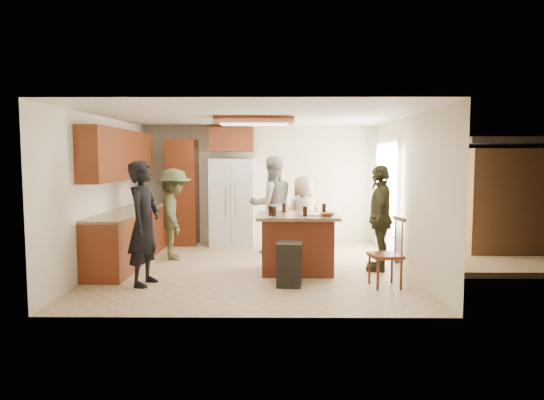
{
  "coord_description": "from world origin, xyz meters",
  "views": [
    {
      "loc": [
        0.35,
        -7.92,
        1.84
      ],
      "look_at": [
        0.29,
        -0.17,
        1.15
      ],
      "focal_mm": 32.0,
      "sensor_mm": 36.0,
      "label": 1
    }
  ],
  "objects_px": {
    "person_front_left": "(144,223)",
    "person_behind_right": "(304,215)",
    "kitchen_island": "(297,243)",
    "refrigerator": "(232,202)",
    "person_side_right": "(380,218)",
    "person_counter": "(174,214)",
    "trash_bin": "(289,264)",
    "person_behind_left": "(272,205)",
    "spindle_chair": "(387,255)"
  },
  "relations": [
    {
      "from": "person_behind_right",
      "to": "spindle_chair",
      "type": "bearing_deg",
      "value": 90.28
    },
    {
      "from": "person_counter",
      "to": "refrigerator",
      "type": "xyz_separation_m",
      "value": [
        0.92,
        1.44,
        0.08
      ]
    },
    {
      "from": "person_side_right",
      "to": "kitchen_island",
      "type": "distance_m",
      "value": 1.41
    },
    {
      "from": "person_front_left",
      "to": "person_behind_right",
      "type": "relative_size",
      "value": 1.2
    },
    {
      "from": "person_front_left",
      "to": "person_behind_right",
      "type": "distance_m",
      "value": 3.32
    },
    {
      "from": "person_behind_right",
      "to": "person_counter",
      "type": "distance_m",
      "value": 2.42
    },
    {
      "from": "person_front_left",
      "to": "refrigerator",
      "type": "xyz_separation_m",
      "value": [
        0.98,
        3.2,
        0.01
      ]
    },
    {
      "from": "trash_bin",
      "to": "spindle_chair",
      "type": "distance_m",
      "value": 1.39
    },
    {
      "from": "person_front_left",
      "to": "trash_bin",
      "type": "distance_m",
      "value": 2.16
    },
    {
      "from": "person_front_left",
      "to": "spindle_chair",
      "type": "distance_m",
      "value": 3.49
    },
    {
      "from": "person_behind_right",
      "to": "spindle_chair",
      "type": "relative_size",
      "value": 1.5
    },
    {
      "from": "person_counter",
      "to": "person_side_right",
      "type": "bearing_deg",
      "value": -116.14
    },
    {
      "from": "person_side_right",
      "to": "person_behind_left",
      "type": "bearing_deg",
      "value": -114.76
    },
    {
      "from": "person_front_left",
      "to": "kitchen_island",
      "type": "distance_m",
      "value": 2.4
    },
    {
      "from": "person_front_left",
      "to": "refrigerator",
      "type": "distance_m",
      "value": 3.34
    },
    {
      "from": "person_front_left",
      "to": "person_side_right",
      "type": "xyz_separation_m",
      "value": [
        3.57,
        0.94,
        -0.04
      ]
    },
    {
      "from": "person_behind_left",
      "to": "person_counter",
      "type": "height_order",
      "value": "person_behind_left"
    },
    {
      "from": "person_side_right",
      "to": "kitchen_island",
      "type": "xyz_separation_m",
      "value": [
        -1.35,
        -0.14,
        -0.38
      ]
    },
    {
      "from": "person_behind_left",
      "to": "person_counter",
      "type": "xyz_separation_m",
      "value": [
        -1.76,
        -0.59,
        -0.11
      ]
    },
    {
      "from": "person_front_left",
      "to": "spindle_chair",
      "type": "bearing_deg",
      "value": -81.37
    },
    {
      "from": "person_side_right",
      "to": "person_counter",
      "type": "height_order",
      "value": "person_side_right"
    },
    {
      "from": "person_behind_right",
      "to": "kitchen_island",
      "type": "relative_size",
      "value": 1.17
    },
    {
      "from": "trash_bin",
      "to": "kitchen_island",
      "type": "bearing_deg",
      "value": 80.42
    },
    {
      "from": "person_counter",
      "to": "refrigerator",
      "type": "height_order",
      "value": "refrigerator"
    },
    {
      "from": "person_side_right",
      "to": "refrigerator",
      "type": "distance_m",
      "value": 3.44
    },
    {
      "from": "person_behind_left",
      "to": "spindle_chair",
      "type": "bearing_deg",
      "value": 104.68
    },
    {
      "from": "person_side_right",
      "to": "person_counter",
      "type": "relative_size",
      "value": 1.05
    },
    {
      "from": "person_front_left",
      "to": "kitchen_island",
      "type": "relative_size",
      "value": 1.4
    },
    {
      "from": "person_behind_left",
      "to": "kitchen_island",
      "type": "relative_size",
      "value": 1.45
    },
    {
      "from": "person_behind_right",
      "to": "refrigerator",
      "type": "xyz_separation_m",
      "value": [
        -1.44,
        0.92,
        0.15
      ]
    },
    {
      "from": "person_behind_right",
      "to": "spindle_chair",
      "type": "xyz_separation_m",
      "value": [
        1.04,
        -2.35,
        -0.29
      ]
    },
    {
      "from": "spindle_chair",
      "to": "person_behind_right",
      "type": "bearing_deg",
      "value": 113.85
    },
    {
      "from": "person_front_left",
      "to": "person_behind_left",
      "type": "bearing_deg",
      "value": -27.72
    },
    {
      "from": "kitchen_island",
      "to": "trash_bin",
      "type": "relative_size",
      "value": 2.03
    },
    {
      "from": "person_behind_right",
      "to": "person_counter",
      "type": "xyz_separation_m",
      "value": [
        -2.36,
        -0.51,
        0.07
      ]
    },
    {
      "from": "trash_bin",
      "to": "person_behind_right",
      "type": "bearing_deg",
      "value": 81.74
    },
    {
      "from": "person_counter",
      "to": "trash_bin",
      "type": "relative_size",
      "value": 2.6
    },
    {
      "from": "person_counter",
      "to": "kitchen_island",
      "type": "height_order",
      "value": "person_counter"
    },
    {
      "from": "person_side_right",
      "to": "person_counter",
      "type": "xyz_separation_m",
      "value": [
        -3.52,
        0.82,
        -0.04
      ]
    },
    {
      "from": "person_front_left",
      "to": "trash_bin",
      "type": "relative_size",
      "value": 2.84
    },
    {
      "from": "person_counter",
      "to": "kitchen_island",
      "type": "relative_size",
      "value": 1.28
    },
    {
      "from": "person_side_right",
      "to": "person_behind_right",
      "type": "bearing_deg",
      "value": -125.14
    },
    {
      "from": "person_behind_left",
      "to": "refrigerator",
      "type": "relative_size",
      "value": 1.03
    },
    {
      "from": "person_behind_right",
      "to": "person_side_right",
      "type": "distance_m",
      "value": 1.77
    },
    {
      "from": "person_front_left",
      "to": "person_side_right",
      "type": "relative_size",
      "value": 1.04
    },
    {
      "from": "person_side_right",
      "to": "trash_bin",
      "type": "height_order",
      "value": "person_side_right"
    },
    {
      "from": "person_counter",
      "to": "kitchen_island",
      "type": "xyz_separation_m",
      "value": [
        2.17,
        -0.96,
        -0.34
      ]
    },
    {
      "from": "person_front_left",
      "to": "spindle_chair",
      "type": "height_order",
      "value": "person_front_left"
    },
    {
      "from": "refrigerator",
      "to": "trash_bin",
      "type": "height_order",
      "value": "refrigerator"
    },
    {
      "from": "refrigerator",
      "to": "spindle_chair",
      "type": "relative_size",
      "value": 1.81
    }
  ]
}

